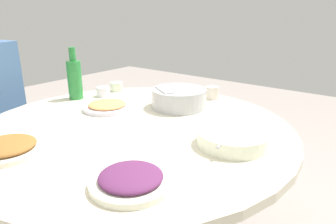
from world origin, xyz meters
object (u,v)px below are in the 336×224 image
dish_shrimp (107,106)px  tea_cup_side (117,87)px  soup_bowl (233,139)px  tea_cup_near (103,92)px  green_bottle (75,78)px  stool_for_diner_left (3,176)px  dish_stirfry (7,148)px  dish_eggplant (131,179)px  round_dining_table (135,147)px  tea_cup_far (212,93)px  rice_bowl (179,98)px

dish_shrimp → tea_cup_side: (0.24, -0.29, 0.01)m
soup_bowl → tea_cup_near: 0.93m
green_bottle → soup_bowl: bearing=178.0°
tea_cup_near → stool_for_diner_left: (0.46, 0.45, -0.52)m
dish_stirfry → tea_cup_side: (0.34, -0.85, 0.01)m
dish_eggplant → tea_cup_near: (0.81, -0.60, 0.01)m
round_dining_table → green_bottle: green_bottle is taller
soup_bowl → dish_shrimp: 0.71m
dish_eggplant → stool_for_diner_left: 1.38m
soup_bowl → dish_eggplant: soup_bowl is taller
dish_shrimp → stool_for_diner_left: dish_shrimp is taller
green_bottle → tea_cup_near: 0.18m
tea_cup_near → tea_cup_far: (-0.53, -0.35, 0.01)m
tea_cup_side → tea_cup_far: bearing=-159.1°
rice_bowl → tea_cup_side: bearing=-4.3°
rice_bowl → round_dining_table: bearing=89.5°
dish_eggplant → green_bottle: size_ratio=0.84×
rice_bowl → dish_eggplant: 0.77m
green_bottle → tea_cup_far: green_bottle is taller
dish_eggplant → dish_shrimp: dish_eggplant is taller
tea_cup_near → tea_cup_side: (0.03, -0.14, -0.00)m
dish_stirfry → tea_cup_far: (-0.22, -1.07, 0.01)m
dish_shrimp → tea_cup_near: 0.26m
dish_stirfry → green_bottle: green_bottle is taller
soup_bowl → tea_cup_near: (0.92, -0.16, 0.00)m
round_dining_table → dish_shrimp: (0.27, -0.08, 0.12)m
round_dining_table → tea_cup_side: 0.65m
dish_shrimp → round_dining_table: bearing=162.8°
dish_stirfry → tea_cup_near: bearing=-66.5°
soup_bowl → tea_cup_far: size_ratio=3.88×
round_dining_table → dish_stirfry: (0.17, 0.48, 0.12)m
round_dining_table → soup_bowl: (-0.44, -0.08, 0.13)m
dish_shrimp → tea_cup_far: 0.60m
tea_cup_near → dish_eggplant: bearing=143.5°
tea_cup_far → tea_cup_side: (0.56, 0.22, -0.01)m
rice_bowl → tea_cup_near: size_ratio=3.61×
round_dining_table → green_bottle: size_ratio=4.76×
dish_eggplant → dish_shrimp: bearing=-36.4°
dish_stirfry → stool_for_diner_left: 0.96m
dish_eggplant → tea_cup_far: (0.28, -0.95, 0.01)m
dish_shrimp → stool_for_diner_left: 0.90m
round_dining_table → tea_cup_far: size_ratio=18.38×
soup_bowl → dish_shrimp: soup_bowl is taller
tea_cup_far → stool_for_diner_left: tea_cup_far is taller
round_dining_table → soup_bowl: size_ratio=4.73×
dish_stirfry → tea_cup_side: tea_cup_side is taller
dish_eggplant → tea_cup_far: 0.99m
dish_eggplant → stool_for_diner_left: size_ratio=0.53×
dish_eggplant → tea_cup_far: size_ratio=3.24×
tea_cup_side → stool_for_diner_left: tea_cup_side is taller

